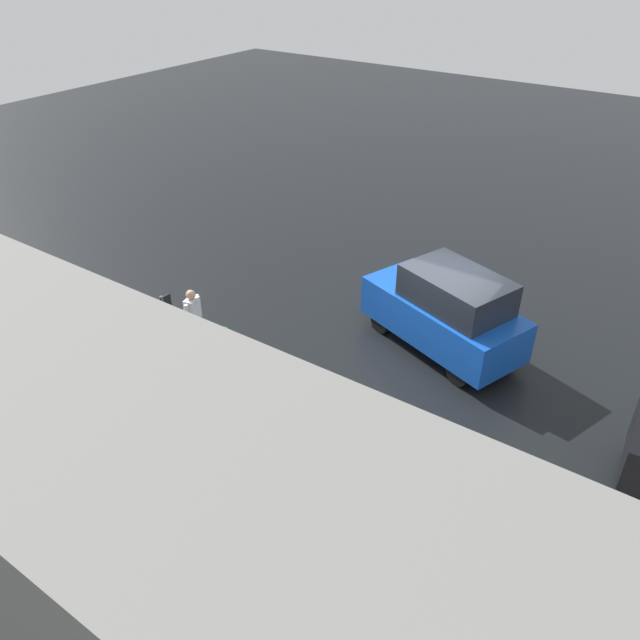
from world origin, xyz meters
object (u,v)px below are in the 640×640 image
object	(u,v)px
moving_hatchback	(446,311)
sign_post	(167,331)
pedestrian	(193,315)
fire_hydrant	(225,342)

from	to	relation	value
moving_hatchback	sign_post	distance (m)	6.28
moving_hatchback	sign_post	world-z (taller)	sign_post
sign_post	pedestrian	bearing A→B (deg)	-62.61
pedestrian	sign_post	size ratio (longest dim) A/B	0.68
moving_hatchback	fire_hydrant	world-z (taller)	moving_hatchback
moving_hatchback	fire_hydrant	distance (m)	5.15
fire_hydrant	pedestrian	size ratio (longest dim) A/B	0.50
pedestrian	sign_post	distance (m)	1.72
fire_hydrant	sign_post	xyz separation A→B (m)	(0.01, 1.61, 1.18)
moving_hatchback	sign_post	size ratio (longest dim) A/B	1.77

